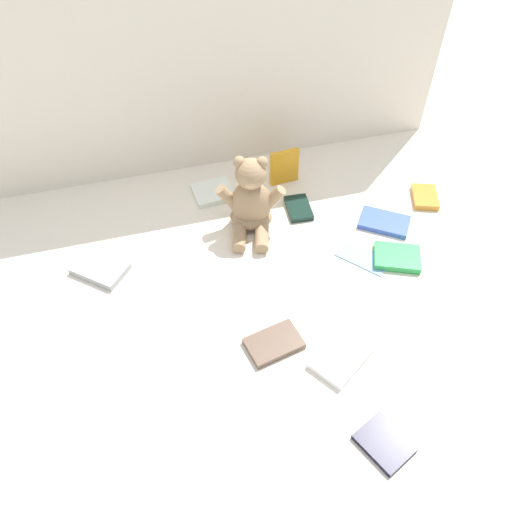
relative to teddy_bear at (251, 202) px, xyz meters
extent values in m
plane|color=silver|center=(-0.06, -0.10, -0.08)|extent=(3.20, 3.20, 0.00)
cube|color=beige|center=(-0.06, 0.31, 0.25)|extent=(1.43, 0.03, 0.66)
ellipsoid|color=#9E7F5B|center=(0.00, 0.01, -0.01)|extent=(0.13, 0.11, 0.14)
ellipsoid|color=#9E7F5B|center=(0.00, 0.00, -0.06)|extent=(0.14, 0.12, 0.05)
sphere|color=#9E7F5B|center=(0.00, 0.00, 0.10)|extent=(0.10, 0.10, 0.08)
ellipsoid|color=tan|center=(-0.01, -0.03, 0.09)|extent=(0.04, 0.03, 0.02)
sphere|color=#9E7F5B|center=(-0.02, 0.02, 0.13)|extent=(0.04, 0.04, 0.03)
sphere|color=#9E7F5B|center=(0.03, 0.00, 0.13)|extent=(0.04, 0.04, 0.03)
cylinder|color=#9E7F5B|center=(-0.06, 0.02, 0.01)|extent=(0.07, 0.05, 0.08)
cylinder|color=#9E7F5B|center=(0.06, -0.01, 0.01)|extent=(0.07, 0.05, 0.08)
cylinder|color=#9E7F5B|center=(-0.05, -0.06, -0.07)|extent=(0.06, 0.09, 0.04)
cylinder|color=#9E7F5B|center=(0.01, -0.08, -0.07)|extent=(0.06, 0.09, 0.04)
cube|color=#9BA2A0|center=(-0.42, -0.06, -0.07)|extent=(0.16, 0.16, 0.02)
cube|color=brown|center=(-0.05, -0.40, -0.08)|extent=(0.14, 0.11, 0.02)
cube|color=green|center=(0.34, -0.23, -0.07)|extent=(0.14, 0.13, 0.02)
cube|color=black|center=(0.15, 0.02, -0.08)|extent=(0.07, 0.10, 0.02)
cube|color=white|center=(-0.08, 0.15, -0.08)|extent=(0.12, 0.11, 0.02)
cube|color=black|center=(0.10, -0.68, -0.08)|extent=(0.12, 0.13, 0.01)
cube|color=#3754B8|center=(0.36, -0.10, -0.08)|extent=(0.16, 0.15, 0.02)
cube|color=orange|center=(0.52, -0.03, -0.07)|extent=(0.10, 0.11, 0.02)
cube|color=white|center=(0.09, -0.47, -0.08)|extent=(0.17, 0.15, 0.02)
cube|color=#7CACE3|center=(0.26, -0.20, -0.08)|extent=(0.14, 0.15, 0.01)
cube|color=orange|center=(0.14, 0.15, -0.03)|extent=(0.09, 0.02, 0.11)
camera|label=1|loc=(-0.26, -1.04, 0.99)|focal=38.03mm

